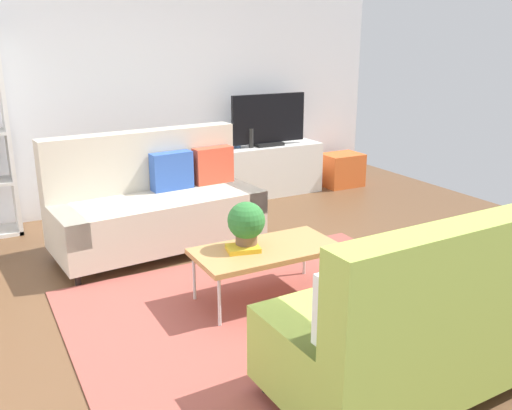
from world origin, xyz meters
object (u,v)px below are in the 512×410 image
(coffee_table, at_px, (266,251))
(couch_beige, at_px, (156,203))
(couch_green, at_px, (435,317))
(storage_trunk, at_px, (342,170))
(bottle_0, at_px, (251,138))
(table_book_0, at_px, (243,248))
(vase_0, at_px, (224,141))
(potted_plant, at_px, (247,223))
(vase_1, at_px, (237,141))
(tv, at_px, (269,121))
(tv_console, at_px, (267,170))

(coffee_table, bearing_deg, couch_beige, 105.28)
(couch_green, relative_size, coffee_table, 1.75)
(storage_trunk, height_order, bottle_0, bottle_0)
(coffee_table, xyz_separation_m, table_book_0, (-0.18, 0.03, 0.05))
(table_book_0, bearing_deg, vase_0, 67.72)
(storage_trunk, xyz_separation_m, bottle_0, (-1.36, 0.06, 0.54))
(coffee_table, height_order, table_book_0, table_book_0)
(potted_plant, xyz_separation_m, vase_1, (1.19, 2.55, 0.10))
(couch_green, bearing_deg, tv, 71.79)
(tv, xyz_separation_m, vase_1, (-0.40, 0.07, -0.23))
(potted_plant, bearing_deg, vase_1, 65.04)
(couch_beige, xyz_separation_m, storage_trunk, (2.95, 1.04, -0.23))
(tv_console, distance_m, tv, 0.63)
(couch_green, bearing_deg, vase_0, 79.90)
(coffee_table, bearing_deg, vase_1, 68.05)
(potted_plant, bearing_deg, couch_green, -74.23)
(couch_beige, height_order, potted_plant, couch_beige)
(storage_trunk, bearing_deg, couch_green, -120.28)
(vase_1, height_order, bottle_0, bottle_0)
(table_book_0, bearing_deg, storage_trunk, 41.63)
(coffee_table, xyz_separation_m, bottle_0, (1.20, 2.53, 0.37))
(coffee_table, relative_size, bottle_0, 4.62)
(couch_beige, distance_m, tv_console, 2.18)
(bottle_0, bearing_deg, coffee_table, -115.45)
(vase_1, bearing_deg, coffee_table, -111.95)
(tv_console, distance_m, vase_1, 0.57)
(couch_beige, bearing_deg, bottle_0, -150.02)
(tv, distance_m, storage_trunk, 1.32)
(bottle_0, bearing_deg, tv_console, 8.89)
(potted_plant, bearing_deg, coffee_table, -27.27)
(tv, xyz_separation_m, storage_trunk, (1.10, -0.08, -0.73))
(tv, xyz_separation_m, vase_0, (-0.58, 0.07, -0.21))
(tv_console, xyz_separation_m, bottle_0, (-0.26, -0.04, 0.44))
(tv, bearing_deg, couch_beige, -148.68)
(vase_0, distance_m, bottle_0, 0.34)
(tv_console, height_order, vase_1, vase_1)
(coffee_table, height_order, tv, tv)
(couch_green, height_order, potted_plant, couch_green)
(tv, xyz_separation_m, bottle_0, (-0.26, -0.02, -0.19))
(bottle_0, bearing_deg, couch_beige, -145.25)
(couch_green, xyz_separation_m, vase_0, (0.59, 4.04, 0.30))
(potted_plant, xyz_separation_m, table_book_0, (-0.05, -0.04, -0.18))
(couch_green, relative_size, tv_console, 1.38)
(bottle_0, bearing_deg, storage_trunk, -2.53)
(couch_beige, height_order, couch_green, same)
(tv_console, bearing_deg, table_book_0, -122.89)
(storage_trunk, bearing_deg, vase_1, 174.30)
(couch_beige, bearing_deg, potted_plant, 95.97)
(tv_console, xyz_separation_m, potted_plant, (-1.59, -2.50, 0.30))
(couch_green, bearing_deg, potted_plant, 103.98)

